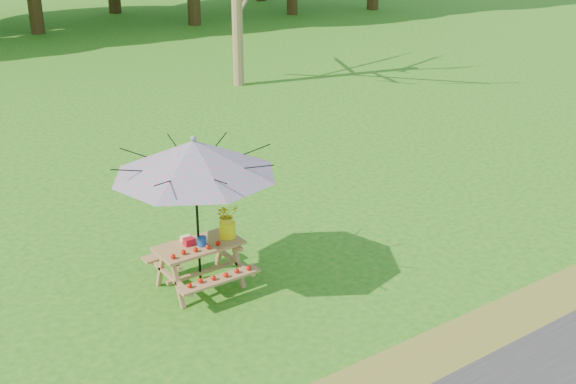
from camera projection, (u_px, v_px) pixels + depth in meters
ground at (5, 375)px, 8.40m from camera, size 120.00×120.00×0.00m
picnic_table at (200, 266)px, 10.19m from camera, size 1.20×1.32×0.67m
patio_umbrella at (194, 158)px, 9.58m from camera, size 2.57×2.57×2.26m
produce_bins at (194, 241)px, 10.05m from camera, size 0.28×0.39×0.13m
tomatoes_row at (195, 250)px, 9.83m from camera, size 0.77×0.13×0.07m
flower_bucket at (227, 219)px, 10.18m from camera, size 0.34×0.30×0.51m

